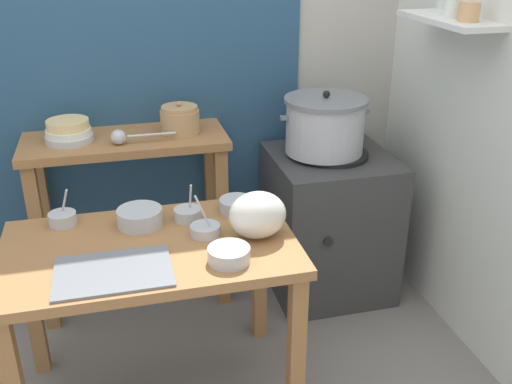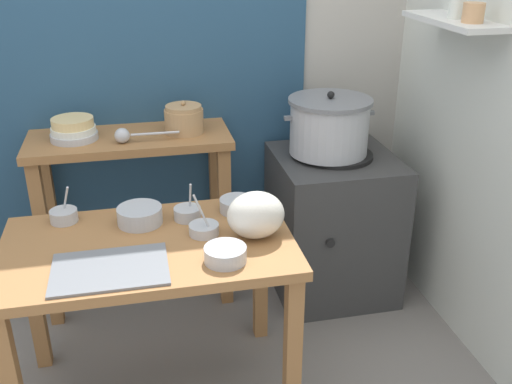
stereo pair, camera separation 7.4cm
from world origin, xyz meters
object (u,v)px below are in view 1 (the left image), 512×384
steamer_pot (325,125)px  prep_bowl_0 (205,229)px  prep_bowl_5 (188,214)px  prep_table (152,270)px  back_shelf_table (129,180)px  clay_pot (180,120)px  bowl_stack_enamel (69,131)px  serving_tray (113,272)px  prep_bowl_2 (229,254)px  prep_bowl_1 (63,218)px  stove_block (328,222)px  ladle (121,137)px  plastic_bag (257,215)px  prep_bowl_3 (140,217)px  prep_bowl_4 (237,205)px

steamer_pot → prep_bowl_0: 0.95m
prep_bowl_5 → prep_table: bearing=-135.5°
back_shelf_table → clay_pot: (0.27, 0.00, 0.29)m
steamer_pot → prep_table: bearing=-145.7°
bowl_stack_enamel → serving_tray: 0.95m
clay_pot → prep_bowl_2: size_ratio=1.23×
prep_bowl_1 → prep_bowl_2: 0.73m
stove_block → ladle: 1.16m
prep_bowl_1 → plastic_bag: bearing=-21.4°
steamer_pot → serving_tray: 1.34m
plastic_bag → prep_bowl_2: plastic_bag is taller
stove_block → serving_tray: stove_block is taller
back_shelf_table → clay_pot: 0.39m
plastic_bag → prep_bowl_3: size_ratio=1.23×
serving_tray → prep_bowl_3: 0.36m
clay_pot → prep_bowl_3: clay_pot is taller
ladle → prep_bowl_1: size_ratio=1.81×
plastic_bag → prep_bowl_4: bearing=97.4°
stove_block → plastic_bag: (-0.55, -0.65, 0.43)m
clay_pot → prep_bowl_3: (-0.25, -0.57, -0.21)m
clay_pot → serving_tray: clay_pot is taller
stove_block → prep_bowl_4: 0.80m
steamer_pot → prep_bowl_1: steamer_pot is taller
prep_bowl_0 → prep_bowl_3: 0.28m
prep_bowl_2 → prep_bowl_5: 0.37m
prep_bowl_3 → stove_block: bearing=24.1°
steamer_pot → ladle: (-0.98, 0.02, 0.02)m
ladle → prep_bowl_0: bearing=-66.2°
back_shelf_table → prep_bowl_5: (0.21, -0.57, 0.07)m
clay_pot → prep_bowl_2: clay_pot is taller
plastic_bag → ladle: bearing=124.3°
ladle → prep_bowl_4: size_ratio=2.04×
prep_bowl_1 → prep_bowl_5: bearing=-9.5°
prep_bowl_2 → prep_bowl_5: bearing=104.9°
ladle → prep_bowl_0: ladle is taller
bowl_stack_enamel → ladle: (0.23, -0.10, -0.01)m
prep_bowl_0 → prep_bowl_1: 0.58m
ladle → prep_bowl_4: 0.65m
ladle → prep_bowl_2: (0.32, -0.84, -0.18)m
prep_bowl_2 → prep_bowl_4: 0.40m
ladle → prep_bowl_2: bearing=-69.0°
prep_bowl_0 → prep_bowl_5: 0.15m
prep_table → prep_bowl_5: size_ratio=6.64×
steamer_pot → plastic_bag: 0.85m
prep_bowl_1 → prep_bowl_5: (0.49, -0.08, -0.00)m
prep_bowl_3 → prep_bowl_4: (0.40, 0.03, -0.01)m
prep_bowl_0 → prep_bowl_5: (-0.05, 0.14, 0.00)m
prep_bowl_5 → steamer_pot: bearing=31.5°
stove_block → prep_bowl_4: stove_block is taller
serving_tray → bowl_stack_enamel: bearing=99.6°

